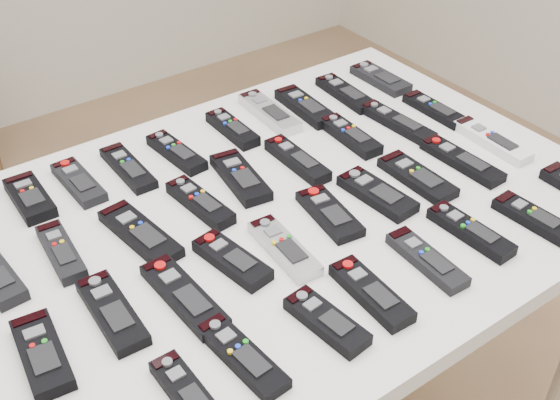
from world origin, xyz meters
TOP-DOWN VIEW (x-y plane):
  - table at (0.14, -0.00)m, footprint 1.25×0.88m
  - remote_1 at (-0.24, 0.29)m, footprint 0.06×0.15m
  - remote_2 at (-0.14, 0.29)m, footprint 0.06×0.16m
  - remote_3 at (-0.04, 0.28)m, footprint 0.05×0.18m
  - remote_4 at (0.07, 0.27)m, footprint 0.06×0.17m
  - remote_5 at (0.22, 0.28)m, footprint 0.05×0.16m
  - remote_6 at (0.32, 0.29)m, footprint 0.06×0.19m
  - remote_7 at (0.41, 0.26)m, footprint 0.07×0.18m
  - remote_8 at (0.53, 0.26)m, footprint 0.06×0.18m
  - remote_9 at (0.65, 0.27)m, footprint 0.06×0.17m
  - remote_11 at (-0.25, 0.11)m, footprint 0.06×0.16m
  - remote_12 at (-0.11, 0.07)m, footprint 0.08×0.20m
  - remote_13 at (0.02, 0.09)m, footprint 0.06×0.17m
  - remote_14 at (0.13, 0.11)m, footprint 0.09×0.18m
  - remote_15 at (0.26, 0.10)m, footprint 0.05×0.18m
  - remote_16 at (0.41, 0.10)m, footprint 0.06×0.17m
  - remote_17 at (0.53, 0.09)m, footprint 0.06×0.20m
  - remote_18 at (0.65, 0.08)m, footprint 0.05×0.17m
  - remote_19 at (-0.36, -0.10)m, footprint 0.08×0.17m
  - remote_20 at (-0.24, -0.08)m, footprint 0.06×0.18m
  - remote_21 at (-0.13, -0.11)m, footprint 0.06×0.20m
  - remote_22 at (-0.02, -0.09)m, footprint 0.08×0.16m
  - remote_23 at (0.07, -0.11)m, footprint 0.06×0.18m
  - remote_24 at (0.20, -0.08)m, footprint 0.08×0.17m
  - remote_25 at (0.31, -0.09)m, footprint 0.07×0.17m
  - remote_26 at (0.42, -0.09)m, footprint 0.06×0.17m
  - remote_27 at (0.54, -0.10)m, footprint 0.05×0.20m
  - remote_28 at (0.65, -0.09)m, footprint 0.05×0.19m
  - remote_30 at (-0.22, -0.29)m, footprint 0.05×0.16m
  - remote_31 at (-0.12, -0.27)m, footprint 0.06×0.18m
  - remote_32 at (0.02, -0.29)m, footprint 0.07×0.15m
  - remote_33 at (0.12, -0.29)m, footprint 0.06×0.17m
  - remote_34 at (0.26, -0.28)m, footprint 0.05×0.17m
  - remote_35 at (0.37, -0.27)m, footprint 0.05×0.17m
  - remote_36 at (0.50, -0.32)m, footprint 0.06×0.16m

SIDE VIEW (x-z plane):
  - table at x=0.14m, z-range 0.33..1.11m
  - remote_3 at x=-0.04m, z-range 0.78..0.80m
  - remote_18 at x=0.65m, z-range 0.78..0.80m
  - remote_24 at x=0.20m, z-range 0.78..0.80m
  - remote_9 at x=0.65m, z-range 0.78..0.80m
  - remote_2 at x=-0.14m, z-range 0.78..0.80m
  - remote_8 at x=0.53m, z-range 0.78..0.80m
  - remote_12 at x=-0.11m, z-range 0.78..0.80m
  - remote_27 at x=0.54m, z-range 0.78..0.80m
  - remote_21 at x=-0.13m, z-range 0.78..0.80m
  - remote_23 at x=0.07m, z-range 0.78..0.80m
  - remote_26 at x=0.42m, z-range 0.78..0.80m
  - remote_31 at x=-0.12m, z-range 0.78..0.80m
  - remote_28 at x=0.65m, z-range 0.78..0.80m
  - remote_17 at x=0.53m, z-range 0.78..0.80m
  - remote_4 at x=0.07m, z-range 0.78..0.80m
  - remote_34 at x=0.26m, z-range 0.78..0.80m
  - remote_11 at x=-0.25m, z-range 0.78..0.80m
  - remote_20 at x=-0.24m, z-range 0.78..0.80m
  - remote_36 at x=0.50m, z-range 0.78..0.80m
  - remote_14 at x=0.13m, z-range 0.78..0.80m
  - remote_30 at x=-0.22m, z-range 0.78..0.80m
  - remote_25 at x=0.31m, z-range 0.78..0.80m
  - remote_5 at x=0.22m, z-range 0.78..0.80m
  - remote_1 at x=-0.24m, z-range 0.78..0.80m
  - remote_7 at x=0.41m, z-range 0.78..0.80m
  - remote_6 at x=0.32m, z-range 0.78..0.80m
  - remote_35 at x=0.37m, z-range 0.78..0.80m
  - remote_33 at x=0.12m, z-range 0.78..0.80m
  - remote_16 at x=0.41m, z-range 0.78..0.80m
  - remote_32 at x=0.02m, z-range 0.78..0.80m
  - remote_22 at x=-0.02m, z-range 0.78..0.80m
  - remote_13 at x=0.02m, z-range 0.78..0.80m
  - remote_15 at x=0.26m, z-range 0.78..0.80m
  - remote_19 at x=-0.36m, z-range 0.78..0.80m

